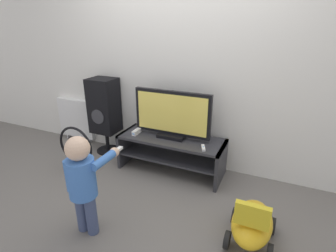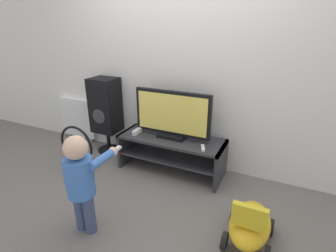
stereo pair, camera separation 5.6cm
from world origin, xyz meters
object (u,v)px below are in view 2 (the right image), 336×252
(child, at_px, (81,177))
(speaker_tower, at_px, (106,107))
(remote_primary, at_px, (203,148))
(floor_fan, at_px, (77,151))
(ride_on_toy, at_px, (250,224))
(game_console, at_px, (137,131))
(television, at_px, (172,115))
(radiator, at_px, (78,118))

(child, xyz_separation_m, speaker_tower, (-0.76, 1.30, 0.12))
(speaker_tower, bearing_deg, remote_primary, -9.43)
(floor_fan, relative_size, ride_on_toy, 1.02)
(game_console, relative_size, child, 0.18)
(remote_primary, height_order, speaker_tower, speaker_tower)
(television, distance_m, floor_fan, 1.21)
(remote_primary, bearing_deg, game_console, 176.00)
(television, bearing_deg, speaker_tower, 174.78)
(remote_primary, distance_m, ride_on_toy, 0.91)
(speaker_tower, distance_m, radiator, 0.71)
(game_console, height_order, radiator, radiator)
(game_console, height_order, child, child)
(floor_fan, height_order, ride_on_toy, floor_fan)
(game_console, relative_size, radiator, 0.25)
(remote_primary, distance_m, radiator, 2.10)
(ride_on_toy, distance_m, radiator, 2.86)
(speaker_tower, xyz_separation_m, radiator, (-0.63, 0.13, -0.29))
(television, height_order, child, television)
(speaker_tower, relative_size, floor_fan, 1.77)
(floor_fan, bearing_deg, television, 26.23)
(child, relative_size, radiator, 1.39)
(remote_primary, xyz_separation_m, child, (-0.67, -1.07, 0.08))
(remote_primary, relative_size, speaker_tower, 0.13)
(remote_primary, height_order, child, child)
(game_console, bearing_deg, child, -81.33)
(television, distance_m, child, 1.25)
(floor_fan, bearing_deg, remote_primary, 13.78)
(game_console, bearing_deg, floor_fan, -145.04)
(radiator, bearing_deg, television, -7.63)
(floor_fan, bearing_deg, ride_on_toy, -7.69)
(game_console, xyz_separation_m, remote_primary, (0.84, -0.06, -0.02))
(child, distance_m, radiator, 2.01)
(child, bearing_deg, radiator, 134.24)
(remote_primary, distance_m, floor_fan, 1.48)
(remote_primary, xyz_separation_m, ride_on_toy, (0.61, -0.63, -0.27))
(remote_primary, height_order, floor_fan, floor_fan)
(television, distance_m, remote_primary, 0.52)
(speaker_tower, distance_m, floor_fan, 0.70)
(speaker_tower, xyz_separation_m, floor_fan, (0.00, -0.59, -0.38))
(remote_primary, relative_size, ride_on_toy, 0.24)
(floor_fan, distance_m, radiator, 0.96)
(radiator, bearing_deg, speaker_tower, -11.42)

